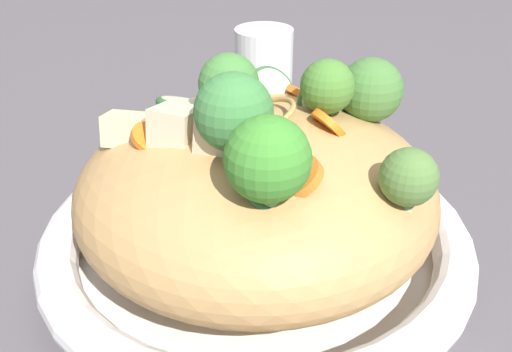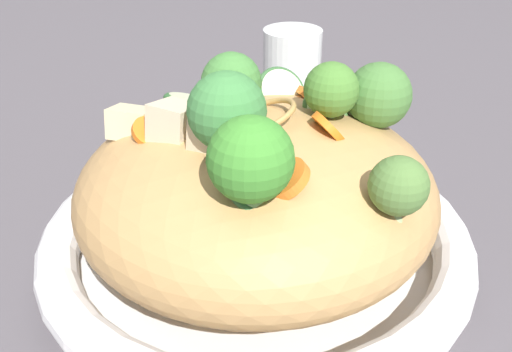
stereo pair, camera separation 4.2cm
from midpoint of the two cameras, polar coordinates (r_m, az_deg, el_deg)
ground_plane at (r=0.47m, az=-2.60°, el=-9.11°), size 3.00×3.00×0.00m
serving_bowl at (r=0.46m, az=-2.67°, el=-6.75°), size 0.33×0.33×0.05m
noodle_heap at (r=0.43m, az=-2.83°, el=-1.40°), size 0.27×0.27×0.13m
broccoli_florets at (r=0.37m, az=0.73°, el=5.61°), size 0.19×0.16×0.08m
carrot_coins at (r=0.39m, az=-0.50°, el=3.84°), size 0.17×0.15×0.03m
zucchini_slices at (r=0.42m, az=-3.09°, el=5.65°), size 0.19×0.15×0.04m
chicken_chunks at (r=0.39m, az=-10.10°, el=4.35°), size 0.06×0.11×0.05m
drinking_glass at (r=0.69m, az=-1.01°, el=9.73°), size 0.07×0.07×0.11m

